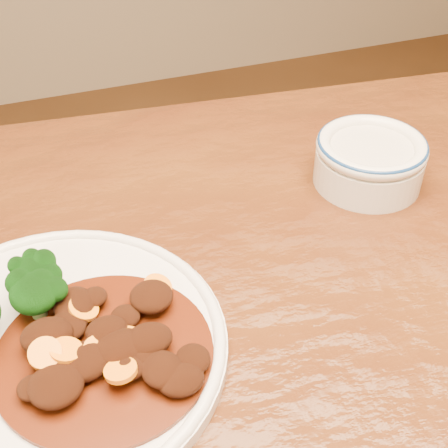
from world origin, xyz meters
name	(u,v)px	position (x,y,z in m)	size (l,w,h in m)	color
dining_table	(311,383)	(0.00, 0.00, 0.67)	(1.58, 1.04, 0.75)	#542C0E
dinner_plate	(52,348)	(-0.23, 0.05, 0.76)	(0.31, 0.31, 0.02)	white
mince_stew	(99,348)	(-0.20, 0.03, 0.78)	(0.19, 0.19, 0.04)	#4C1B08
dip_bowl	(370,159)	(0.16, 0.19, 0.78)	(0.13, 0.13, 0.06)	white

